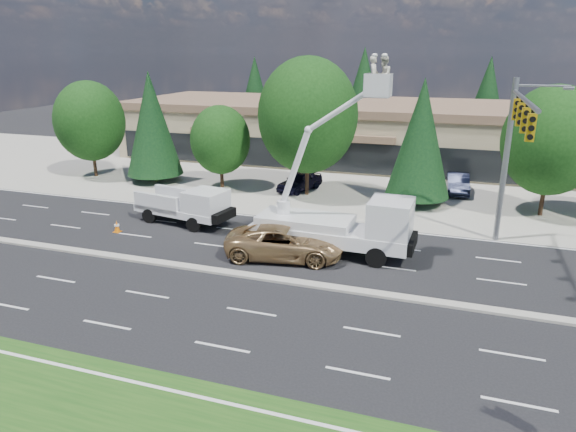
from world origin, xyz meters
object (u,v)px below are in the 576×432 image
(bucket_truck, at_px, (345,215))
(minivan, at_px, (285,242))
(utility_pickup, at_px, (188,209))
(signal_mast, at_px, (513,140))

(bucket_truck, bearing_deg, minivan, -150.55)
(utility_pickup, xyz_separation_m, bucket_truck, (10.29, -1.84, 1.22))
(signal_mast, bearing_deg, bucket_truck, -160.56)
(signal_mast, bearing_deg, minivan, -158.21)
(signal_mast, height_order, utility_pickup, signal_mast)
(utility_pickup, distance_m, minivan, 8.21)
(signal_mast, distance_m, minivan, 12.56)
(minivan, bearing_deg, bucket_truck, -71.95)
(signal_mast, xyz_separation_m, minivan, (-10.62, -4.24, -5.21))
(signal_mast, distance_m, bucket_truck, 9.17)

